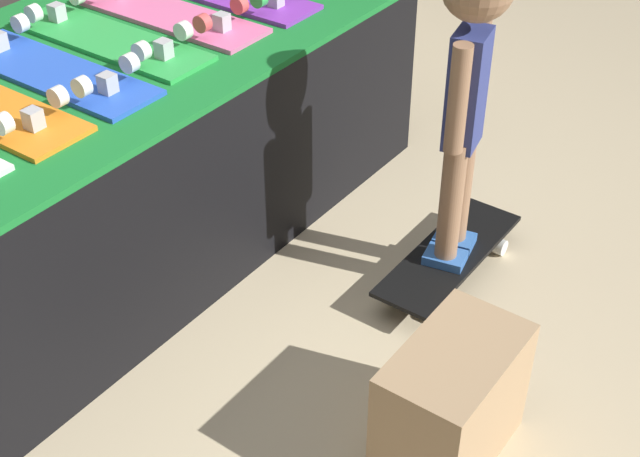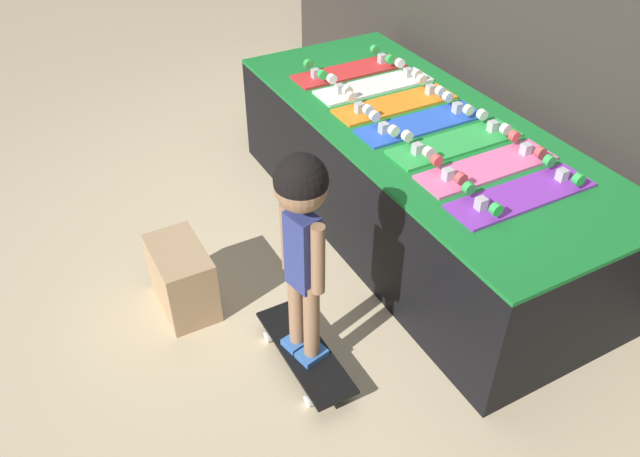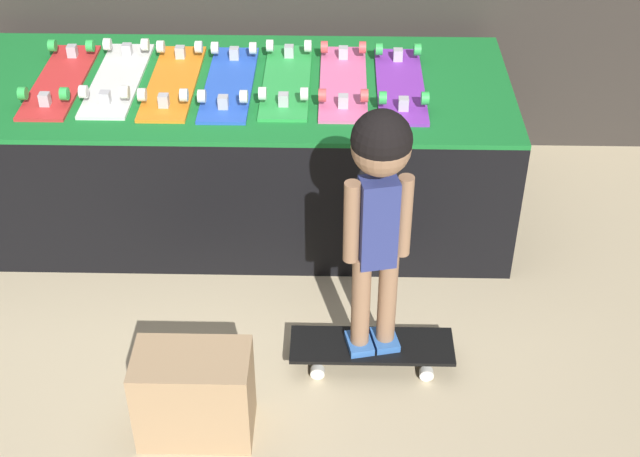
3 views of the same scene
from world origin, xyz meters
The scene contains 12 objects.
ground_plane centered at (0.00, 0.00, 0.00)m, with size 16.00×16.00×0.00m, color beige.
display_rack centered at (0.00, 0.60, 0.32)m, with size 2.37×0.97×0.65m.
skateboard_red_on_rack centered at (-0.71, 0.59, 0.66)m, with size 0.20×0.68×0.09m.
skateboard_white_on_rack centered at (-0.48, 0.61, 0.66)m, with size 0.20×0.68×0.09m.
skateboard_orange_on_rack centered at (-0.24, 0.59, 0.66)m, with size 0.20×0.68×0.09m.
skateboard_blue_on_rack centered at (0.00, 0.58, 0.66)m, with size 0.20×0.68×0.09m.
skateboard_green_on_rack centered at (0.24, 0.61, 0.66)m, with size 0.20×0.68×0.09m.
skateboard_pink_on_rack centered at (0.48, 0.60, 0.66)m, with size 0.20×0.68×0.09m.
skateboard_purple_on_rack centered at (0.71, 0.59, 0.66)m, with size 0.20×0.68×0.09m.
skateboard_on_floor centered at (0.59, -0.38, 0.07)m, with size 0.60×0.19×0.09m.
child centered at (0.59, -0.38, 0.77)m, with size 0.23×0.20×0.97m.
storage_box centered at (-0.01, -0.72, 0.17)m, with size 0.38×0.23×0.34m.
Camera 3 is at (0.45, -2.77, 2.37)m, focal length 50.00 mm.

